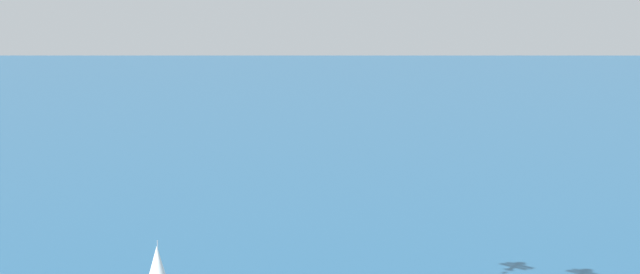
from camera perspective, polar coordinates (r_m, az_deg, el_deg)
The scene contains 1 object.
sailboat_offshore at distance 206.58m, azimuth -9.01°, elevation -6.94°, with size 5.40×6.18×8.32m.
Camera 1 is at (104.87, -124.65, 55.75)m, focal length 57.76 mm.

